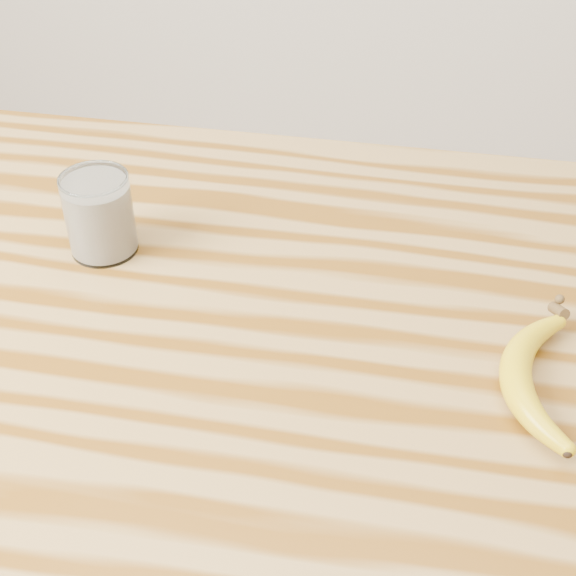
# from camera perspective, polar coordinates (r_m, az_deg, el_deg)

# --- Properties ---
(table) EXTENTS (1.20, 0.80, 0.90)m
(table) POSITION_cam_1_polar(r_m,az_deg,el_deg) (0.93, -1.29, -8.33)
(table) COLOR olive
(table) RESTS_ON ground
(smoothie_glass) EXTENTS (0.08, 0.08, 0.10)m
(smoothie_glass) POSITION_cam_1_polar(r_m,az_deg,el_deg) (0.94, -13.26, 5.06)
(smoothie_glass) COLOR white
(smoothie_glass) RESTS_ON table
(banana) EXTENTS (0.10, 0.25, 0.03)m
(banana) POSITION_cam_1_polar(r_m,az_deg,el_deg) (0.79, 15.79, -5.85)
(banana) COLOR gold
(banana) RESTS_ON table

